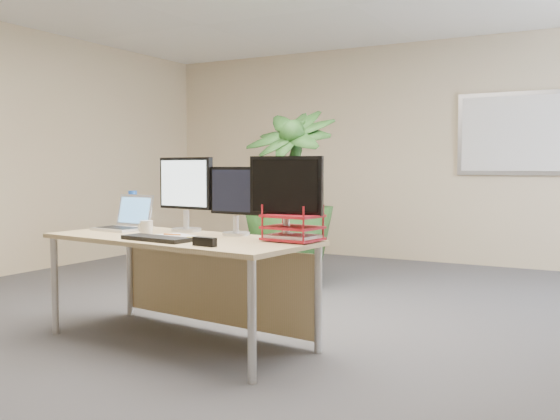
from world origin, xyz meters
The scene contains 17 objects.
floor centered at (0.00, 0.00, 0.00)m, with size 8.00×8.00×0.00m, color #424247.
back_wall centered at (0.00, 4.00, 1.35)m, with size 7.00×0.04×2.70m, color beige.
whiteboard centered at (1.20, 3.97, 1.55)m, with size 1.30×0.04×0.95m.
desk centered at (-0.26, -0.23, 0.56)m, with size 1.92×0.98×0.71m.
floor_plant centered at (-0.55, 1.76, 0.75)m, with size 0.84×0.84×1.50m, color #183A15.
monitor_left centered at (-0.44, -0.03, 1.01)m, with size 0.48×0.22×0.53m.
monitor_right centered at (0.01, -0.06, 0.98)m, with size 0.42×0.19×0.46m.
monitor_dark centered at (0.45, -0.16, 1.01)m, with size 0.48×0.22×0.53m.
laptop centered at (-0.91, -0.14, 0.77)m, with size 0.39×0.35×0.25m.
keyboard centered at (-0.26, -0.56, 0.72)m, with size 0.48×0.16×0.03m, color black.
coffee_mug centered at (-0.53, -0.35, 0.76)m, with size 0.13×0.09×0.10m.
spiral_notebook centered at (-0.29, -0.34, 0.72)m, with size 0.26×0.20×0.01m, color white.
orange_pen centered at (-0.30, -0.35, 0.73)m, with size 0.01×0.01×0.13m, color orange.
yellow_highlighter centered at (-0.09, -0.42, 0.72)m, with size 0.01×0.01×0.11m, color yellow.
water_bottle centered at (-1.01, 0.05, 0.84)m, with size 0.07×0.07×0.28m.
letter_tray centered at (0.51, -0.18, 0.78)m, with size 0.36×0.29×0.16m.
stapler centered at (0.17, -0.64, 0.74)m, with size 0.16×0.04×0.05m, color black.
Camera 1 is at (2.30, -3.59, 1.17)m, focal length 40.00 mm.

